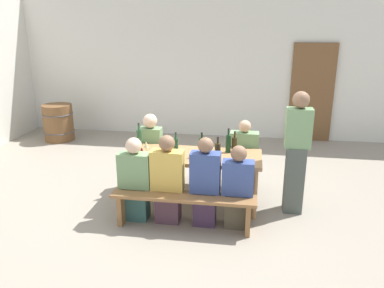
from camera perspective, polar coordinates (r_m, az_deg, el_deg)
name	(u,v)px	position (r m, az deg, el deg)	size (l,w,h in m)	color
ground_plane	(192,203)	(5.53, 0.00, -8.92)	(24.00, 24.00, 0.00)	gray
back_wall	(218,65)	(8.59, 3.87, 11.78)	(14.00, 0.20, 3.20)	silver
wooden_door	(312,93)	(8.59, 17.56, 7.30)	(0.90, 0.06, 2.10)	brown
tasting_table	(192,160)	(5.27, 0.00, -2.43)	(1.91, 0.76, 0.75)	#9E7247
bench_near	(183,202)	(4.77, -1.30, -8.78)	(1.81, 0.30, 0.45)	olive
bench_far	(199,164)	(6.01, 1.02, -3.04)	(1.81, 0.30, 0.45)	olive
wine_bottle_0	(218,152)	(4.95, 3.88, -1.19)	(0.08, 0.08, 0.33)	#332814
wine_bottle_1	(176,147)	(5.16, -2.45, -0.38)	(0.07, 0.07, 0.33)	#234C2D
wine_bottle_2	(139,137)	(5.63, -7.95, 1.02)	(0.08, 0.08, 0.34)	#234C2D
wine_bottle_3	(202,147)	(5.12, 1.46, -0.48)	(0.08, 0.08, 0.34)	#143319
wine_bottle_4	(234,144)	(5.35, 6.40, -0.01)	(0.08, 0.08, 0.30)	#332814
wine_bottle_5	(228,143)	(5.31, 5.46, 0.12)	(0.07, 0.07, 0.34)	#143319
wine_glass_0	(142,150)	(5.09, -7.58, -0.96)	(0.06, 0.06, 0.17)	silver
wine_glass_1	(172,152)	(4.95, -3.10, -1.26)	(0.06, 0.06, 0.18)	silver
wine_glass_2	(146,145)	(5.25, -6.91, -0.13)	(0.07, 0.07, 0.19)	silver
wine_glass_3	(167,142)	(5.39, -3.81, 0.33)	(0.07, 0.07, 0.17)	silver
seated_guest_near_0	(135,181)	(4.98, -8.51, -5.59)	(0.42, 0.24, 1.12)	#2E534E
seated_guest_near_1	(168,182)	(4.86, -3.69, -5.67)	(0.41, 0.24, 1.17)	#4D323D
seated_guest_near_2	(205,184)	(4.79, 1.99, -6.04)	(0.37, 0.24, 1.16)	#3E2A43
seated_guest_near_3	(237,189)	(4.78, 6.85, -6.79)	(0.39, 0.24, 1.08)	#4E4534
seated_guest_far_0	(151,152)	(5.93, -6.16, -1.14)	(0.34, 0.24, 1.17)	#453B5E
seated_guest_far_1	(244,159)	(5.76, 7.75, -2.28)	(0.42, 0.24, 1.13)	navy
standing_host	(296,154)	(5.21, 15.41, -1.46)	(0.33, 0.24, 1.66)	#4A524A
wine_barrel	(58,122)	(8.85, -19.45, 3.07)	(0.67, 0.67, 0.79)	brown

